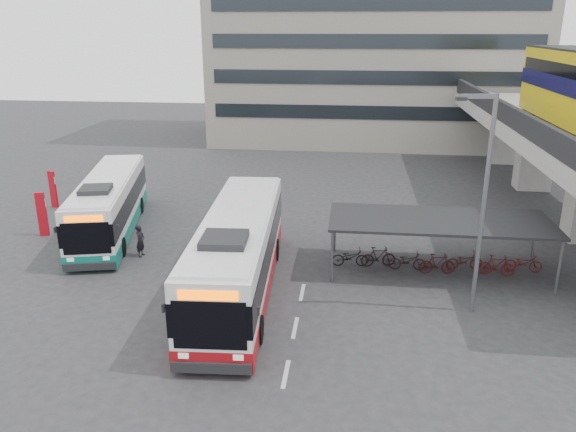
# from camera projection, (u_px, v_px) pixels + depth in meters

# --- Properties ---
(ground) EXTENTS (120.00, 120.00, 0.00)m
(ground) POSITION_uv_depth(u_px,v_px,m) (245.00, 289.00, 24.39)
(ground) COLOR #28282B
(ground) RESTS_ON ground
(bike_shelter) EXTENTS (10.00, 4.00, 2.54)m
(bike_shelter) POSITION_uv_depth(u_px,v_px,m) (438.00, 243.00, 25.85)
(bike_shelter) COLOR #595B60
(bike_shelter) RESTS_ON ground
(office_block) EXTENTS (30.00, 15.00, 25.00)m
(office_block) POSITION_uv_depth(u_px,v_px,m) (374.00, 7.00, 53.56)
(office_block) COLOR gray
(office_block) RESTS_ON ground
(road_markings) EXTENTS (0.15, 7.60, 0.01)m
(road_markings) POSITION_uv_depth(u_px,v_px,m) (295.00, 328.00, 21.30)
(road_markings) COLOR beige
(road_markings) RESTS_ON ground
(bus_main) EXTENTS (3.45, 12.83, 3.75)m
(bus_main) POSITION_uv_depth(u_px,v_px,m) (238.00, 254.00, 23.65)
(bus_main) COLOR white
(bus_main) RESTS_ON ground
(bus_teal) EXTENTS (4.99, 11.66, 3.37)m
(bus_teal) POSITION_uv_depth(u_px,v_px,m) (110.00, 205.00, 30.75)
(bus_teal) COLOR white
(bus_teal) RESTS_ON ground
(pedestrian) EXTENTS (0.45, 0.63, 1.62)m
(pedestrian) POSITION_uv_depth(u_px,v_px,m) (140.00, 241.00, 27.67)
(pedestrian) COLOR black
(pedestrian) RESTS_ON ground
(lamp_post) EXTENTS (1.52, 0.35, 8.62)m
(lamp_post) POSITION_uv_depth(u_px,v_px,m) (482.00, 194.00, 20.99)
(lamp_post) COLOR #595B60
(lamp_post) RESTS_ON ground
(sign_totem_mid) EXTENTS (0.52, 0.28, 2.45)m
(sign_totem_mid) POSITION_uv_depth(u_px,v_px,m) (42.00, 214.00, 30.25)
(sign_totem_mid) COLOR #A70A16
(sign_totem_mid) RESTS_ON ground
(sign_totem_north) EXTENTS (0.50, 0.28, 2.35)m
(sign_totem_north) POSITION_uv_depth(u_px,v_px,m) (53.00, 189.00, 35.02)
(sign_totem_north) COLOR #A70A16
(sign_totem_north) RESTS_ON ground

